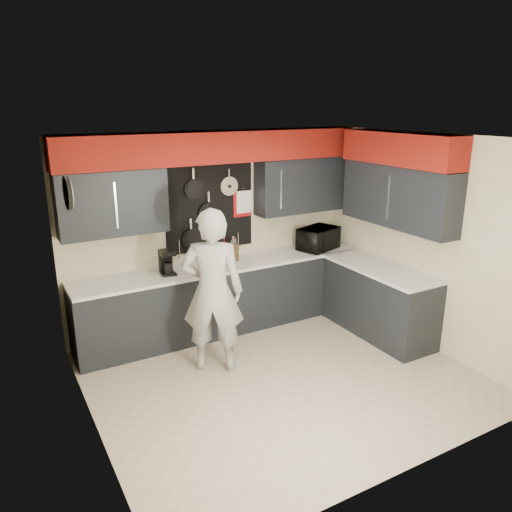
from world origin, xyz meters
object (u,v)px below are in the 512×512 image
utensil_crock (234,255)px  microwave (318,239)px  knife_block (233,252)px  person (213,291)px  coffee_maker (167,262)px

utensil_crock → microwave: bearing=-5.9°
knife_block → person: (-0.73, -0.93, -0.10)m
microwave → person: size_ratio=0.30×
knife_block → person: 1.19m
knife_block → person: size_ratio=0.12×
utensil_crock → coffee_maker: coffee_maker is taller
utensil_crock → person: bearing=-128.3°
microwave → person: (-2.03, -0.82, -0.14)m
microwave → coffee_maker: microwave is taller
coffee_maker → person: bearing=-72.1°
microwave → knife_block: bearing=155.9°
utensil_crock → coffee_maker: size_ratio=0.48×
microwave → coffee_maker: size_ratio=1.85×
knife_block → utensil_crock: size_ratio=1.58×
coffee_maker → person: person is taller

